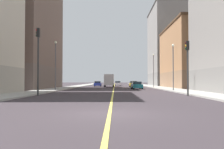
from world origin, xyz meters
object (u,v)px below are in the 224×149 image
at_px(building_left_far, 169,47).
at_px(street_lamp_right_near, 56,60).
at_px(street_lamp_left_near, 173,62).
at_px(car_blue, 98,84).
at_px(car_white, 118,84).
at_px(building_left_mid, 194,57).
at_px(traffic_light_right_near, 38,52).
at_px(car_teal, 137,85).
at_px(street_lamp_left_far, 154,67).
at_px(box_truck, 109,80).
at_px(building_right_midblock, 22,25).
at_px(traffic_light_left_near, 187,60).
at_px(car_yellow, 133,84).

bearing_deg(building_left_far, street_lamp_right_near, -123.32).
relative_size(street_lamp_left_near, car_blue, 1.63).
bearing_deg(car_white, car_blue, -126.92).
bearing_deg(building_left_mid, traffic_light_right_near, -132.46).
relative_size(car_teal, car_blue, 1.13).
xyz_separation_m(street_lamp_left_far, box_truck, (-9.65, 6.24, -2.83)).
relative_size(traffic_light_right_near, street_lamp_left_far, 0.96).
bearing_deg(building_left_far, car_blue, -155.35).
distance_m(building_left_mid, box_truck, 20.02).
xyz_separation_m(street_lamp_left_near, car_blue, (-12.82, 29.76, -3.50)).
bearing_deg(building_right_midblock, street_lamp_right_near, -46.58).
xyz_separation_m(traffic_light_left_near, box_truck, (-8.63, 33.72, -1.94)).
height_order(street_lamp_left_far, car_yellow, street_lamp_left_far).
height_order(building_right_midblock, car_blue, building_right_midblock).
xyz_separation_m(street_lamp_right_near, car_blue, (4.11, 28.79, -3.84)).
bearing_deg(building_right_midblock, street_lamp_left_far, 16.55).
xyz_separation_m(car_white, car_yellow, (3.67, -12.36, 0.02)).
height_order(traffic_light_left_near, box_truck, traffic_light_left_near).
xyz_separation_m(car_teal, car_yellow, (0.57, 15.02, 0.02)).
bearing_deg(building_right_midblock, car_teal, -0.76).
bearing_deg(street_lamp_left_near, traffic_light_left_near, -95.75).
distance_m(building_left_mid, car_blue, 25.71).
relative_size(traffic_light_left_near, car_yellow, 1.26).
xyz_separation_m(car_teal, box_truck, (-5.33, 14.04, 0.95)).
relative_size(building_left_mid, car_white, 4.59).
bearing_deg(street_lamp_left_far, traffic_light_left_near, -92.12).
bearing_deg(car_white, building_left_mid, -52.28).
xyz_separation_m(street_lamp_left_near, street_lamp_left_far, (0.00, 17.38, 0.29)).
bearing_deg(street_lamp_right_near, box_truck, 72.18).
distance_m(street_lamp_right_near, car_white, 37.41).
bearing_deg(box_truck, car_yellow, 9.36).
bearing_deg(box_truck, car_blue, 117.27).
bearing_deg(building_right_midblock, building_left_far, 41.32).
distance_m(building_right_midblock, car_white, 34.34).
xyz_separation_m(traffic_light_right_near, street_lamp_left_near, (15.94, 10.10, -0.17)).
height_order(car_white, car_yellow, car_yellow).
relative_size(building_right_midblock, street_lamp_right_near, 3.29).
height_order(building_left_far, street_lamp_left_near, building_left_far).
relative_size(building_left_mid, car_blue, 5.05).
height_order(car_white, box_truck, box_truck).
distance_m(building_left_mid, traffic_light_right_near, 36.13).
relative_size(building_left_mid, street_lamp_left_far, 2.86).
relative_size(car_white, car_yellow, 1.02).
xyz_separation_m(building_left_mid, car_teal, (-12.71, -6.93, -5.91)).
relative_size(traffic_light_right_near, car_yellow, 1.57).
bearing_deg(car_yellow, street_lamp_left_near, -81.34).
height_order(building_right_midblock, street_lamp_left_far, building_right_midblock).
distance_m(street_lamp_left_near, car_yellow, 25.11).
distance_m(street_lamp_left_far, car_blue, 18.22).
bearing_deg(building_left_far, street_lamp_left_far, -110.79).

